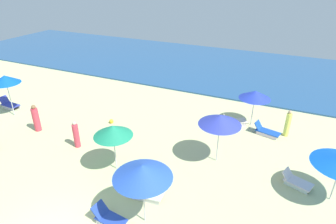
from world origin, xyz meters
TOP-DOWN VIEW (x-y plane):
  - ocean at (0.00, 22.60)m, footprint 60.00×14.80m
  - umbrella_0 at (4.19, 7.40)m, footprint 2.10×2.10m
  - umbrella_1 at (-9.69, 6.68)m, footprint 1.82×1.82m
  - lounge_chair_1_0 at (-10.93, 7.33)m, footprint 1.46×0.69m
  - umbrella_2 at (2.73, 2.40)m, footprint 2.21×2.21m
  - lounge_chair_2_0 at (2.13, 3.54)m, footprint 1.54×0.83m
  - lounge_chair_2_1 at (1.50, 1.72)m, footprint 1.42×0.77m
  - lounge_chair_3_0 at (8.01, 7.08)m, footprint 1.44×1.04m
  - umbrella_4 at (5.12, 12.00)m, footprint 1.91×1.91m
  - lounge_chair_4_0 at (6.16, 11.12)m, footprint 1.58×0.93m
  - lounge_chair_4_1 at (4.15, 11.55)m, footprint 1.54×1.27m
  - umbrella_5 at (-0.13, 4.68)m, footprint 1.85×1.85m
  - beachgoer_3 at (-6.61, 5.85)m, footprint 0.52×0.52m
  - beachgoer_4 at (7.24, 11.51)m, footprint 0.44×0.44m
  - beachgoer_5 at (-3.20, 5.44)m, footprint 0.36×0.36m
  - beach_ball_0 at (-3.05, 8.47)m, footprint 0.27×0.27m

SIDE VIEW (x-z plane):
  - ocean at x=0.00m, z-range 0.00..0.12m
  - beach_ball_0 at x=-3.05m, z-range 0.00..0.27m
  - lounge_chair_3_0 at x=8.01m, z-range -0.07..0.52m
  - lounge_chair_4_0 at x=6.16m, z-range -0.10..0.59m
  - lounge_chair_2_0 at x=2.13m, z-range -0.08..0.58m
  - lounge_chair_2_1 at x=1.50m, z-range -0.09..0.59m
  - lounge_chair_4_1 at x=4.15m, z-range -0.08..0.60m
  - lounge_chair_1_0 at x=-10.93m, z-range -0.12..0.67m
  - beachgoer_5 at x=-3.20m, z-range -0.05..1.52m
  - beachgoer_4 at x=7.24m, z-range -0.05..1.60m
  - beachgoer_3 at x=-6.61m, z-range -0.06..1.64m
  - umbrella_4 at x=5.12m, z-range 0.91..3.22m
  - umbrella_5 at x=-0.13m, z-range 0.95..3.39m
  - umbrella_0 at x=4.19m, z-range 1.06..3.71m
  - umbrella_2 at x=2.73m, z-range 1.07..3.77m
  - umbrella_1 at x=-9.69m, z-range 1.14..3.97m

